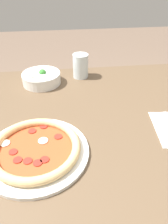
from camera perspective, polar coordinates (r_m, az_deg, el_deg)
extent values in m
plane|color=brown|center=(1.39, -1.05, -26.34)|extent=(8.00, 8.00, 0.00)
cube|color=brown|center=(0.83, -1.59, -2.02)|extent=(1.22, 0.87, 0.03)
cylinder|color=#4E3C2B|center=(1.47, 18.66, -3.21)|extent=(0.06, 0.06, 0.71)
cylinder|color=white|center=(0.69, -12.37, -10.20)|extent=(0.32, 0.32, 0.01)
torus|color=#DBB77A|center=(0.68, -12.58, -9.07)|extent=(0.27, 0.27, 0.03)
cylinder|color=#B74723|center=(0.68, -12.47, -9.67)|extent=(0.24, 0.24, 0.01)
cylinder|color=maroon|center=(0.69, -18.02, -9.87)|extent=(0.03, 0.03, 0.00)
cylinder|color=maroon|center=(0.64, -12.02, -12.87)|extent=(0.03, 0.03, 0.00)
cylinder|color=maroon|center=(0.76, -10.49, -3.69)|extent=(0.03, 0.03, 0.00)
cylinder|color=maroon|center=(0.66, -16.95, -11.90)|extent=(0.03, 0.03, 0.00)
cylinder|color=maroon|center=(0.71, -6.75, -6.39)|extent=(0.03, 0.03, 0.00)
cylinder|color=maroon|center=(0.74, -13.38, -4.84)|extent=(0.03, 0.03, 0.00)
cylinder|color=maroon|center=(0.65, -14.49, -12.26)|extent=(0.03, 0.03, 0.00)
cylinder|color=maroon|center=(0.64, -10.26, -12.13)|extent=(0.03, 0.03, 0.00)
ellipsoid|color=silver|center=(0.72, -19.96, -7.62)|extent=(0.03, 0.03, 0.01)
ellipsoid|color=silver|center=(0.70, -10.63, -7.33)|extent=(0.03, 0.03, 0.01)
cylinder|color=white|center=(1.05, -11.03, 8.66)|extent=(0.18, 0.18, 0.05)
torus|color=white|center=(1.04, -11.16, 9.69)|extent=(0.18, 0.18, 0.01)
ellipsoid|color=tan|center=(1.03, -13.98, 8.95)|extent=(0.04, 0.04, 0.02)
ellipsoid|color=tan|center=(1.01, -13.37, 7.88)|extent=(0.04, 0.04, 0.02)
ellipsoid|color=#998466|center=(1.05, -12.33, 9.02)|extent=(0.03, 0.04, 0.02)
ellipsoid|color=#998466|center=(1.08, -9.78, 10.52)|extent=(0.03, 0.04, 0.02)
ellipsoid|color=#998466|center=(1.01, -13.24, 8.48)|extent=(0.03, 0.04, 0.02)
sphere|color=#388433|center=(1.04, -10.78, 10.09)|extent=(0.03, 0.03, 0.03)
cube|color=silver|center=(0.87, 21.09, -1.10)|extent=(0.00, 0.06, 0.00)
cube|color=silver|center=(0.87, 20.83, -1.12)|extent=(0.00, 0.06, 0.00)
cube|color=silver|center=(0.86, 20.57, -1.13)|extent=(0.00, 0.06, 0.00)
cylinder|color=silver|center=(1.08, -0.91, 11.96)|extent=(0.07, 0.07, 0.11)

